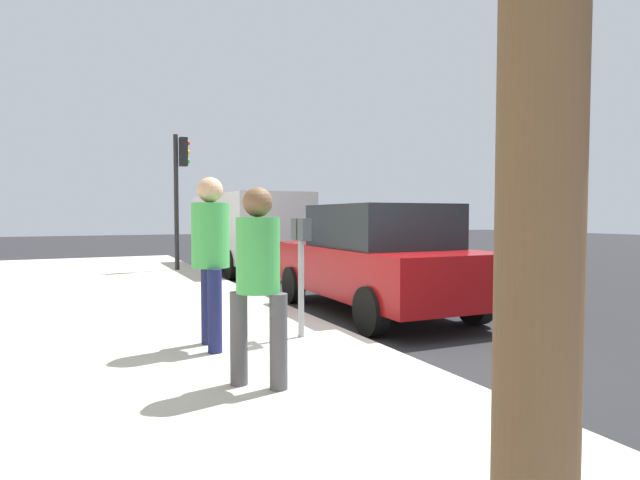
{
  "coord_description": "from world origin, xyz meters",
  "views": [
    {
      "loc": [
        -5.28,
        3.09,
        1.59
      ],
      "look_at": [
        0.46,
        0.33,
        1.29
      ],
      "focal_mm": 28.77,
      "sensor_mm": 36.0,
      "label": 1
    }
  ],
  "objects_px": {
    "parked_van_far": "(247,228)",
    "traffic_signal": "(180,179)",
    "parking_meter": "(301,252)",
    "pedestrian_bystander": "(258,272)",
    "parked_sedan_near": "(376,258)",
    "pedestrian_at_meter": "(211,246)"
  },
  "relations": [
    {
      "from": "parking_meter",
      "to": "pedestrian_bystander",
      "type": "distance_m",
      "value": 1.81
    },
    {
      "from": "parked_van_far",
      "to": "traffic_signal",
      "type": "relative_size",
      "value": 1.44
    },
    {
      "from": "pedestrian_bystander",
      "to": "parked_van_far",
      "type": "height_order",
      "value": "parked_van_far"
    },
    {
      "from": "pedestrian_bystander",
      "to": "parked_van_far",
      "type": "distance_m",
      "value": 10.4
    },
    {
      "from": "parking_meter",
      "to": "parked_sedan_near",
      "type": "distance_m",
      "value": 2.58
    },
    {
      "from": "pedestrian_bystander",
      "to": "traffic_signal",
      "type": "bearing_deg",
      "value": 36.96
    },
    {
      "from": "parking_meter",
      "to": "parked_van_far",
      "type": "xyz_separation_m",
      "value": [
        8.46,
        -2.02,
        0.09
      ]
    },
    {
      "from": "parking_meter",
      "to": "traffic_signal",
      "type": "bearing_deg",
      "value": -1.1
    },
    {
      "from": "parking_meter",
      "to": "pedestrian_at_meter",
      "type": "height_order",
      "value": "pedestrian_at_meter"
    },
    {
      "from": "parked_sedan_near",
      "to": "parked_van_far",
      "type": "bearing_deg",
      "value": -0.01
    },
    {
      "from": "pedestrian_at_meter",
      "to": "parked_van_far",
      "type": "xyz_separation_m",
      "value": [
        8.51,
        -3.11,
        -0.0
      ]
    },
    {
      "from": "parking_meter",
      "to": "pedestrian_bystander",
      "type": "relative_size",
      "value": 0.84
    },
    {
      "from": "pedestrian_at_meter",
      "to": "parked_van_far",
      "type": "bearing_deg",
      "value": 73.11
    },
    {
      "from": "traffic_signal",
      "to": "parking_meter",
      "type": "bearing_deg",
      "value": 178.9
    },
    {
      "from": "parking_meter",
      "to": "traffic_signal",
      "type": "height_order",
      "value": "traffic_signal"
    },
    {
      "from": "parking_meter",
      "to": "parked_van_far",
      "type": "height_order",
      "value": "parked_van_far"
    },
    {
      "from": "pedestrian_at_meter",
      "to": "pedestrian_bystander",
      "type": "height_order",
      "value": "pedestrian_at_meter"
    },
    {
      "from": "pedestrian_at_meter",
      "to": "pedestrian_bystander",
      "type": "distance_m",
      "value": 1.44
    },
    {
      "from": "parking_meter",
      "to": "pedestrian_at_meter",
      "type": "relative_size",
      "value": 0.76
    },
    {
      "from": "parked_sedan_near",
      "to": "parked_van_far",
      "type": "distance_m",
      "value": 6.9
    },
    {
      "from": "pedestrian_at_meter",
      "to": "pedestrian_bystander",
      "type": "relative_size",
      "value": 1.11
    },
    {
      "from": "parking_meter",
      "to": "pedestrian_at_meter",
      "type": "distance_m",
      "value": 1.09
    }
  ]
}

